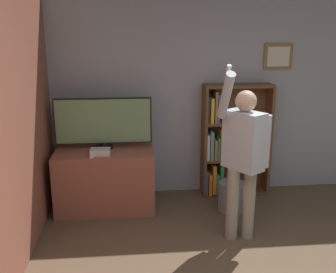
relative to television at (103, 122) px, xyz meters
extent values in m
cube|color=#9EA3A8|center=(1.45, 0.40, 0.25)|extent=(6.29, 0.06, 2.70)
cube|color=olive|center=(2.29, 0.35, 0.75)|extent=(0.38, 0.02, 0.33)
cube|color=beige|center=(2.29, 0.34, 0.75)|extent=(0.30, 0.01, 0.26)
cube|color=#93513D|center=(-0.72, -1.07, 0.25)|extent=(0.06, 4.48, 2.70)
cube|color=#93513D|center=(0.00, -0.07, -0.71)|extent=(1.20, 0.71, 0.76)
cylinder|color=black|center=(0.00, 0.00, -0.32)|extent=(0.22, 0.22, 0.03)
cylinder|color=black|center=(0.00, 0.00, -0.28)|extent=(0.06, 0.06, 0.05)
cube|color=black|center=(0.00, 0.00, 0.02)|extent=(1.19, 0.04, 0.58)
cube|color=#6B9360|center=(0.00, -0.02, 0.02)|extent=(1.15, 0.01, 0.54)
cube|color=silver|center=(-0.03, -0.27, -0.30)|extent=(0.23, 0.17, 0.07)
cube|color=white|center=(-0.12, -0.33, -0.32)|extent=(0.06, 0.14, 0.02)
cube|color=brown|center=(1.30, 0.21, -0.34)|extent=(0.04, 0.28, 1.51)
cube|color=brown|center=(2.18, 0.21, -0.34)|extent=(0.04, 0.28, 1.51)
cube|color=brown|center=(1.74, 0.34, -0.34)|extent=(0.91, 0.01, 1.51)
cube|color=brown|center=(1.74, 0.21, -1.08)|extent=(0.84, 0.28, 0.04)
cube|color=brown|center=(1.74, 0.21, -0.59)|extent=(0.84, 0.28, 0.04)
cube|color=brown|center=(1.74, 0.21, -0.09)|extent=(0.84, 0.28, 0.04)
cube|color=brown|center=(1.74, 0.21, 0.40)|extent=(0.84, 0.28, 0.04)
cube|color=#2D569E|center=(1.34, 0.20, -0.91)|extent=(0.03, 0.25, 0.34)
cube|color=orange|center=(1.38, 0.20, -0.93)|extent=(0.04, 0.26, 0.29)
cube|color=orange|center=(1.44, 0.18, -0.87)|extent=(0.04, 0.21, 0.42)
cube|color=#338447|center=(1.48, 0.17, -0.93)|extent=(0.04, 0.21, 0.29)
cube|color=#338447|center=(1.54, 0.20, -0.87)|extent=(0.04, 0.27, 0.41)
cube|color=#2D569E|center=(1.58, 0.19, -0.94)|extent=(0.02, 0.23, 0.27)
cube|color=beige|center=(1.34, 0.18, -0.40)|extent=(0.03, 0.22, 0.35)
cube|color=#5B8E99|center=(1.39, 0.18, -0.38)|extent=(0.04, 0.22, 0.39)
cube|color=#99663D|center=(1.44, 0.18, -0.44)|extent=(0.04, 0.22, 0.27)
cube|color=#338447|center=(1.48, 0.19, -0.42)|extent=(0.03, 0.24, 0.30)
cube|color=gold|center=(1.52, 0.18, -0.38)|extent=(0.03, 0.21, 0.39)
cube|color=red|center=(1.57, 0.17, -0.40)|extent=(0.04, 0.20, 0.35)
cube|color=#232328|center=(1.33, 0.18, 0.10)|extent=(0.02, 0.23, 0.35)
cube|color=gold|center=(1.38, 0.20, 0.09)|extent=(0.04, 0.26, 0.32)
cube|color=#99663D|center=(1.43, 0.20, 0.13)|extent=(0.03, 0.26, 0.41)
cube|color=#2D569E|center=(1.46, 0.19, 0.12)|extent=(0.02, 0.24, 0.38)
cylinder|color=gray|center=(1.39, -0.99, -0.69)|extent=(0.13, 0.13, 0.80)
cylinder|color=gray|center=(1.57, -0.99, -0.69)|extent=(0.13, 0.13, 0.80)
cube|color=#B7BCC6|center=(1.48, -0.99, 0.01)|extent=(0.41, 0.47, 0.60)
sphere|color=tan|center=(1.48, -0.99, 0.42)|extent=(0.21, 0.21, 0.21)
cylinder|color=#B7BCC6|center=(1.71, -0.99, -0.01)|extent=(0.09, 0.09, 0.55)
cylinder|color=#B7BCC6|center=(1.25, -1.10, 0.49)|extent=(0.09, 0.39, 0.50)
cube|color=white|center=(1.25, -1.16, 0.72)|extent=(0.04, 0.09, 0.14)
cylinder|color=gray|center=(1.56, -0.33, -0.91)|extent=(0.32, 0.32, 0.37)
camera|label=1|loc=(0.33, -4.74, 1.11)|focal=42.00mm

